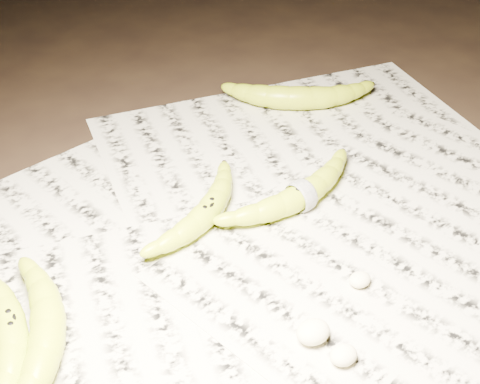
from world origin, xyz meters
TOP-DOWN VIEW (x-y plane):
  - ground at (0.00, 0.00)m, footprint 3.00×3.00m
  - newspaper_patch at (0.00, -0.02)m, footprint 0.90×0.70m
  - banana_left_a at (-0.30, 0.00)m, footprint 0.09×0.20m
  - banana_left_b at (-0.27, -0.02)m, footprint 0.13×0.20m
  - banana_center at (-0.04, 0.05)m, footprint 0.18×0.13m
  - banana_taped at (0.08, 0.01)m, footprint 0.21×0.08m
  - banana_upper_a at (0.25, 0.20)m, footprint 0.19×0.13m
  - banana_upper_b at (0.22, 0.22)m, footprint 0.18×0.16m
  - measuring_tape at (0.08, 0.01)m, footprint 0.01×0.04m
  - flesh_chunk_a at (-0.05, -0.17)m, footprint 0.04×0.03m
  - flesh_chunk_b at (-0.04, -0.20)m, footprint 0.03×0.02m
  - flesh_chunk_c at (0.05, -0.13)m, footprint 0.03×0.02m

SIDE VIEW (x-z plane):
  - ground at x=0.00m, z-range 0.00..0.00m
  - newspaper_patch at x=0.00m, z-range 0.00..0.01m
  - flesh_chunk_c at x=0.05m, z-range 0.01..0.02m
  - flesh_chunk_b at x=-0.04m, z-range 0.01..0.03m
  - flesh_chunk_a at x=-0.05m, z-range 0.01..0.03m
  - banana_center at x=-0.04m, z-range 0.01..0.04m
  - banana_taped at x=0.08m, z-range 0.01..0.04m
  - measuring_tape at x=0.08m, z-range 0.00..0.05m
  - banana_left_a at x=-0.30m, z-range 0.01..0.04m
  - banana_upper_a at x=0.25m, z-range 0.01..0.04m
  - banana_left_b at x=-0.27m, z-range 0.01..0.04m
  - banana_upper_b at x=0.22m, z-range 0.01..0.05m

